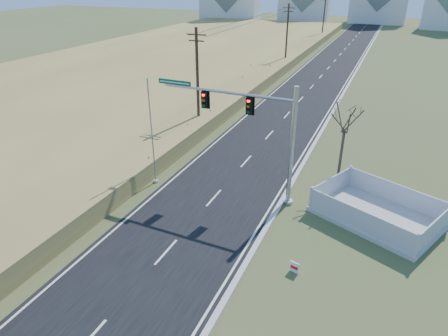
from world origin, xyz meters
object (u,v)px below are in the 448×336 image
fence_enclosure (376,214)px  flagpole (153,144)px  open_sign (294,267)px  bare_tree (346,117)px  traffic_signal_mast (262,131)px

fence_enclosure → flagpole: 14.68m
fence_enclosure → open_sign: size_ratio=13.60×
fence_enclosure → open_sign: bearing=-92.5°
fence_enclosure → bare_tree: size_ratio=1.31×
traffic_signal_mast → fence_enclosure: 8.34m
fence_enclosure → bare_tree: bearing=154.7°
bare_tree → flagpole: bearing=-159.1°
traffic_signal_mast → bare_tree: size_ratio=1.54×
flagpole → bare_tree: 12.61m
fence_enclosure → flagpole: bearing=-151.0°
traffic_signal_mast → flagpole: bearing=-170.3°
bare_tree → open_sign: bearing=-93.0°
open_sign → bare_tree: bearing=102.1°
open_sign → flagpole: 12.59m
traffic_signal_mast → flagpole: size_ratio=1.30×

